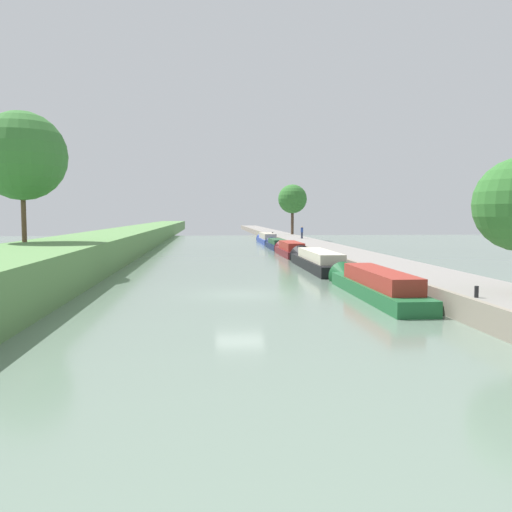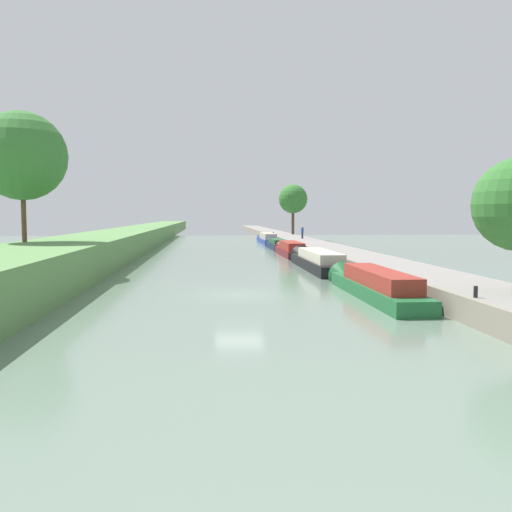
{
  "view_description": "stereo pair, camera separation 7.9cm",
  "coord_description": "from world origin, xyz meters",
  "px_view_note": "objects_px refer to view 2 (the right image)",
  "views": [
    {
      "loc": [
        -1.64,
        -27.6,
        4.16
      ],
      "look_at": [
        2.02,
        13.13,
        1.0
      ],
      "focal_mm": 37.56,
      "sensor_mm": 36.0,
      "label": 1
    },
    {
      "loc": [
        -1.56,
        -27.61,
        4.16
      ],
      "look_at": [
        2.02,
        13.13,
        1.0
      ],
      "focal_mm": 37.56,
      "sensor_mm": 36.0,
      "label": 2
    }
  ],
  "objects_px": {
    "narrowboat_green": "(372,284)",
    "narrowboat_blue": "(267,239)",
    "mooring_bollard_far": "(273,233)",
    "narrowboat_maroon": "(290,250)",
    "person_walking": "(302,232)",
    "mooring_bollard_near": "(476,292)",
    "narrowboat_black": "(316,261)",
    "narrowboat_navy": "(276,244)"
  },
  "relations": [
    {
      "from": "person_walking",
      "to": "narrowboat_black",
      "type": "bearing_deg",
      "value": -97.95
    },
    {
      "from": "narrowboat_maroon",
      "to": "mooring_bollard_far",
      "type": "height_order",
      "value": "narrowboat_maroon"
    },
    {
      "from": "person_walking",
      "to": "narrowboat_blue",
      "type": "bearing_deg",
      "value": 118.01
    },
    {
      "from": "narrowboat_black",
      "to": "person_walking",
      "type": "distance_m",
      "value": 30.08
    },
    {
      "from": "mooring_bollard_far",
      "to": "narrowboat_blue",
      "type": "bearing_deg",
      "value": -105.0
    },
    {
      "from": "narrowboat_maroon",
      "to": "narrowboat_blue",
      "type": "height_order",
      "value": "narrowboat_blue"
    },
    {
      "from": "narrowboat_black",
      "to": "mooring_bollard_far",
      "type": "height_order",
      "value": "narrowboat_black"
    },
    {
      "from": "narrowboat_green",
      "to": "mooring_bollard_far",
      "type": "height_order",
      "value": "narrowboat_green"
    },
    {
      "from": "narrowboat_navy",
      "to": "narrowboat_blue",
      "type": "relative_size",
      "value": 0.81
    },
    {
      "from": "narrowboat_navy",
      "to": "person_walking",
      "type": "bearing_deg",
      "value": 50.47
    },
    {
      "from": "narrowboat_black",
      "to": "mooring_bollard_far",
      "type": "bearing_deg",
      "value": 87.5
    },
    {
      "from": "narrowboat_maroon",
      "to": "person_walking",
      "type": "relative_size",
      "value": 6.54
    },
    {
      "from": "mooring_bollard_far",
      "to": "mooring_bollard_near",
      "type": "bearing_deg",
      "value": -90.0
    },
    {
      "from": "mooring_bollard_near",
      "to": "person_walking",
      "type": "bearing_deg",
      "value": 87.47
    },
    {
      "from": "narrowboat_maroon",
      "to": "narrowboat_blue",
      "type": "distance_m",
      "value": 23.76
    },
    {
      "from": "narrowboat_maroon",
      "to": "narrowboat_green",
      "type": "bearing_deg",
      "value": -89.91
    },
    {
      "from": "narrowboat_blue",
      "to": "mooring_bollard_near",
      "type": "height_order",
      "value": "narrowboat_blue"
    },
    {
      "from": "narrowboat_green",
      "to": "narrowboat_maroon",
      "type": "relative_size",
      "value": 1.14
    },
    {
      "from": "narrowboat_navy",
      "to": "person_walking",
      "type": "xyz_separation_m",
      "value": [
        4.13,
        5.0,
        1.37
      ]
    },
    {
      "from": "narrowboat_black",
      "to": "mooring_bollard_far",
      "type": "distance_m",
      "value": 43.58
    },
    {
      "from": "narrowboat_green",
      "to": "narrowboat_blue",
      "type": "distance_m",
      "value": 51.52
    },
    {
      "from": "narrowboat_black",
      "to": "person_walking",
      "type": "height_order",
      "value": "person_walking"
    },
    {
      "from": "narrowboat_maroon",
      "to": "narrowboat_blue",
      "type": "relative_size",
      "value": 0.82
    },
    {
      "from": "narrowboat_maroon",
      "to": "mooring_bollard_near",
      "type": "relative_size",
      "value": 24.11
    },
    {
      "from": "narrowboat_navy",
      "to": "mooring_bollard_far",
      "type": "distance_m",
      "value": 18.88
    },
    {
      "from": "narrowboat_maroon",
      "to": "narrowboat_navy",
      "type": "relative_size",
      "value": 1.02
    },
    {
      "from": "narrowboat_black",
      "to": "narrowboat_maroon",
      "type": "xyz_separation_m",
      "value": [
        -0.01,
        13.44,
        -0.02
      ]
    },
    {
      "from": "mooring_bollard_far",
      "to": "narrowboat_maroon",
      "type": "bearing_deg",
      "value": -93.64
    },
    {
      "from": "narrowboat_black",
      "to": "mooring_bollard_near",
      "type": "xyz_separation_m",
      "value": [
        1.9,
        -21.4,
        0.61
      ]
    },
    {
      "from": "narrowboat_maroon",
      "to": "person_walking",
      "type": "bearing_deg",
      "value": 75.66
    },
    {
      "from": "narrowboat_green",
      "to": "person_walking",
      "type": "height_order",
      "value": "person_walking"
    },
    {
      "from": "narrowboat_green",
      "to": "mooring_bollard_near",
      "type": "relative_size",
      "value": 27.5
    },
    {
      "from": "narrowboat_green",
      "to": "narrowboat_black",
      "type": "xyz_separation_m",
      "value": [
        -0.03,
        14.32,
        0.0
      ]
    },
    {
      "from": "narrowboat_green",
      "to": "narrowboat_blue",
      "type": "xyz_separation_m",
      "value": [
        0.17,
        51.52,
        0.02
      ]
    },
    {
      "from": "narrowboat_blue",
      "to": "mooring_bollard_near",
      "type": "distance_m",
      "value": 58.62
    },
    {
      "from": "narrowboat_green",
      "to": "mooring_bollard_far",
      "type": "xyz_separation_m",
      "value": [
        1.87,
        57.85,
        0.62
      ]
    },
    {
      "from": "narrowboat_black",
      "to": "narrowboat_navy",
      "type": "xyz_separation_m",
      "value": [
        0.03,
        24.76,
        -0.1
      ]
    },
    {
      "from": "person_walking",
      "to": "mooring_bollard_far",
      "type": "distance_m",
      "value": 13.97
    },
    {
      "from": "narrowboat_blue",
      "to": "narrowboat_black",
      "type": "bearing_deg",
      "value": -90.31
    },
    {
      "from": "narrowboat_green",
      "to": "person_walking",
      "type": "distance_m",
      "value": 44.29
    },
    {
      "from": "mooring_bollard_near",
      "to": "mooring_bollard_far",
      "type": "distance_m",
      "value": 64.93
    },
    {
      "from": "mooring_bollard_near",
      "to": "narrowboat_green",
      "type": "bearing_deg",
      "value": 104.79
    }
  ]
}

